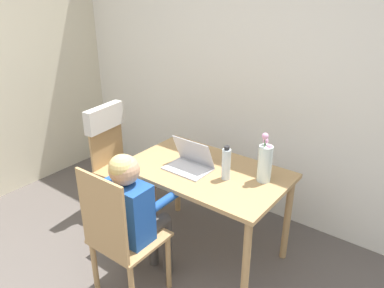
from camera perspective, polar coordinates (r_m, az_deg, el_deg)
name	(u,v)px	position (r m, az deg, el deg)	size (l,w,h in m)	color
wall_back	(283,76)	(3.06, 13.77, 9.96)	(6.40, 0.05, 2.50)	white
dining_table	(206,181)	(2.70, 2.14, -5.69)	(1.14, 0.71, 0.72)	tan
chair_occupied	(121,238)	(2.42, -10.83, -13.83)	(0.40, 0.40, 0.97)	tan
chair_spare	(113,144)	(3.27, -12.01, -0.07)	(0.47, 0.44, 0.98)	tan
person_seated	(133,206)	(2.40, -8.91, -9.33)	(0.32, 0.43, 1.04)	#1E4C9E
laptop	(190,162)	(2.66, -0.29, -2.71)	(0.32, 0.23, 0.22)	#B2B2B7
flower_vase	(265,162)	(2.50, 11.06, -2.68)	(0.09, 0.09, 0.35)	silver
water_bottle	(226,164)	(2.50, 5.23, -3.01)	(0.06, 0.06, 0.24)	silver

